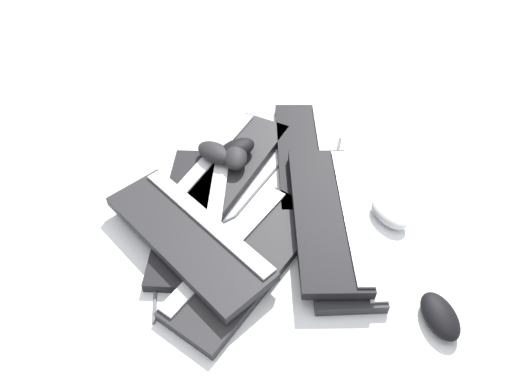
# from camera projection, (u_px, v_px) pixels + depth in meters

# --- Properties ---
(ground_plane) EXTENTS (3.20, 3.20, 0.00)m
(ground_plane) POSITION_uv_depth(u_px,v_px,m) (262.00, 175.00, 1.23)
(ground_plane) COLOR silver
(keyboard_0) EXTENTS (0.36, 0.45, 0.03)m
(keyboard_0) POSITION_uv_depth(u_px,v_px,m) (229.00, 165.00, 1.24)
(keyboard_0) COLOR #232326
(keyboard_0) RESTS_ON ground
(keyboard_1) EXTENTS (0.45, 0.37, 0.03)m
(keyboard_1) POSITION_uv_depth(u_px,v_px,m) (194.00, 213.00, 1.12)
(keyboard_1) COLOR black
(keyboard_1) RESTS_ON ground
(keyboard_2) EXTENTS (0.31, 0.46, 0.03)m
(keyboard_2) POSITION_uv_depth(u_px,v_px,m) (248.00, 261.00, 1.01)
(keyboard_2) COLOR #232326
(keyboard_2) RESTS_ON ground
(keyboard_3) EXTENTS (0.46, 0.34, 0.03)m
(keyboard_3) POSITION_uv_depth(u_px,v_px,m) (336.00, 229.00, 1.08)
(keyboard_3) COLOR #232326
(keyboard_3) RESTS_ON ground
(keyboard_4) EXTENTS (0.45, 0.35, 0.03)m
(keyboard_4) POSITION_uv_depth(u_px,v_px,m) (306.00, 154.00, 1.27)
(keyboard_4) COLOR black
(keyboard_4) RESTS_ON ground
(keyboard_5) EXTENTS (0.46, 0.24, 0.03)m
(keyboard_5) POSITION_uv_depth(u_px,v_px,m) (188.00, 236.00, 1.03)
(keyboard_5) COLOR #232326
(keyboard_5) RESTS_ON keyboard_1
(keyboard_6) EXTENTS (0.46, 0.35, 0.03)m
(keyboard_6) POSITION_uv_depth(u_px,v_px,m) (327.00, 215.00, 1.07)
(keyboard_6) COLOR black
(keyboard_6) RESTS_ON keyboard_3
(mouse_0) EXTENTS (0.11, 0.07, 0.04)m
(mouse_0) POSITION_uv_depth(u_px,v_px,m) (389.00, 213.00, 1.11)
(mouse_0) COLOR silver
(mouse_0) RESTS_ON ground
(mouse_1) EXTENTS (0.13, 0.10, 0.04)m
(mouse_1) POSITION_uv_depth(u_px,v_px,m) (215.00, 153.00, 1.22)
(mouse_1) COLOR black
(mouse_1) RESTS_ON keyboard_0
(mouse_2) EXTENTS (0.08, 0.12, 0.04)m
(mouse_2) POSITION_uv_depth(u_px,v_px,m) (237.00, 149.00, 1.23)
(mouse_2) COLOR black
(mouse_2) RESTS_ON keyboard_0
(mouse_3) EXTENTS (0.13, 0.10, 0.04)m
(mouse_3) POSITION_uv_depth(u_px,v_px,m) (440.00, 316.00, 0.91)
(mouse_3) COLOR black
(mouse_3) RESTS_ON ground
(mouse_4) EXTENTS (0.13, 0.11, 0.04)m
(mouse_4) POSITION_uv_depth(u_px,v_px,m) (235.00, 156.00, 1.21)
(mouse_4) COLOR black
(mouse_4) RESTS_ON keyboard_0
(cable_0) EXTENTS (0.28, 0.70, 0.01)m
(cable_0) POSITION_uv_depth(u_px,v_px,m) (245.00, 206.00, 1.14)
(cable_0) COLOR #59595B
(cable_0) RESTS_ON ground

